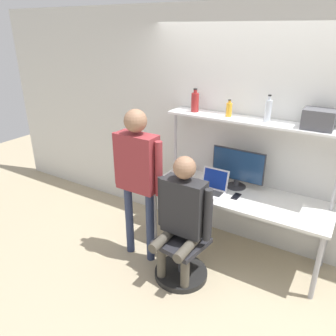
# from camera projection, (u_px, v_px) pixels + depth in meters

# --- Properties ---
(ground_plane) EXTENTS (12.00, 12.00, 0.00)m
(ground_plane) POSITION_uv_depth(u_px,v_px,m) (220.00, 269.00, 3.59)
(ground_plane) COLOR tan
(wall_back) EXTENTS (8.00, 0.06, 2.70)m
(wall_back) POSITION_uv_depth(u_px,v_px,m) (255.00, 134.00, 3.63)
(wall_back) COLOR silver
(wall_back) RESTS_ON ground_plane
(desk) EXTENTS (1.95, 0.69, 0.76)m
(desk) POSITION_uv_depth(u_px,v_px,m) (238.00, 200.00, 3.60)
(desk) COLOR silver
(desk) RESTS_ON ground_plane
(shelf_unit) EXTENTS (1.85, 0.31, 1.56)m
(shelf_unit) POSITION_uv_depth(u_px,v_px,m) (249.00, 136.00, 3.47)
(shelf_unit) COLOR white
(shelf_unit) RESTS_ON ground_plane
(monitor) EXTENTS (0.60, 0.22, 0.45)m
(monitor) POSITION_uv_depth(u_px,v_px,m) (238.00, 167.00, 3.65)
(monitor) COLOR #333338
(monitor) RESTS_ON desk
(laptop) EXTENTS (0.31, 0.24, 0.24)m
(laptop) POSITION_uv_depth(u_px,v_px,m) (213.00, 185.00, 3.63)
(laptop) COLOR silver
(laptop) RESTS_ON desk
(cell_phone) EXTENTS (0.07, 0.15, 0.01)m
(cell_phone) POSITION_uv_depth(u_px,v_px,m) (236.00, 196.00, 3.52)
(cell_phone) COLOR black
(cell_phone) RESTS_ON desk
(office_chair) EXTENTS (0.56, 0.56, 0.90)m
(office_chair) POSITION_uv_depth(u_px,v_px,m) (184.00, 252.00, 3.43)
(office_chair) COLOR black
(office_chair) RESTS_ON ground_plane
(person_seated) EXTENTS (0.59, 0.47, 1.35)m
(person_seated) POSITION_uv_depth(u_px,v_px,m) (182.00, 211.00, 3.19)
(person_seated) COLOR #4C473D
(person_seated) RESTS_ON ground_plane
(person_standing) EXTENTS (0.61, 0.23, 1.72)m
(person_standing) POSITION_uv_depth(u_px,v_px,m) (137.00, 167.00, 3.39)
(person_standing) COLOR #2D3856
(person_standing) RESTS_ON ground_plane
(bottle_red) EXTENTS (0.09, 0.09, 0.26)m
(bottle_red) POSITION_uv_depth(u_px,v_px,m) (195.00, 102.00, 3.68)
(bottle_red) COLOR maroon
(bottle_red) RESTS_ON shelf_unit
(bottle_amber) EXTENTS (0.06, 0.06, 0.18)m
(bottle_amber) POSITION_uv_depth(u_px,v_px,m) (229.00, 109.00, 3.49)
(bottle_amber) COLOR gold
(bottle_amber) RESTS_ON shelf_unit
(bottle_clear) EXTENTS (0.07, 0.07, 0.27)m
(bottle_clear) POSITION_uv_depth(u_px,v_px,m) (268.00, 110.00, 3.28)
(bottle_clear) COLOR silver
(bottle_clear) RESTS_ON shelf_unit
(storage_box) EXTENTS (0.28, 0.22, 0.19)m
(storage_box) POSITION_uv_depth(u_px,v_px,m) (319.00, 119.00, 3.05)
(storage_box) COLOR #4C4C51
(storage_box) RESTS_ON shelf_unit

